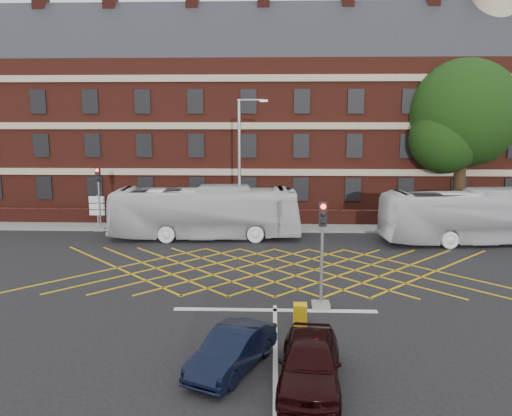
{
  "coord_description": "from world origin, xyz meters",
  "views": [
    {
      "loc": [
        -0.09,
        -22.13,
        7.33
      ],
      "look_at": [
        -0.92,
        1.5,
        3.22
      ],
      "focal_mm": 35.0,
      "sensor_mm": 36.0,
      "label": 1
    }
  ],
  "objects_px": {
    "deciduous_tree": "(463,121)",
    "traffic_light_far": "(100,205)",
    "bus_right": "(479,217)",
    "utility_cabinet": "(300,315)",
    "car_maroon": "(310,361)",
    "direction_signs": "(97,207)",
    "bus_left": "(205,212)",
    "car_navy": "(232,350)",
    "traffic_light_near": "(322,265)",
    "street_lamp": "(241,192)"
  },
  "relations": [
    {
      "from": "deciduous_tree",
      "to": "traffic_light_far",
      "type": "height_order",
      "value": "deciduous_tree"
    },
    {
      "from": "bus_right",
      "to": "utility_cabinet",
      "type": "xyz_separation_m",
      "value": [
        -11.46,
        -12.91,
        -1.23
      ]
    },
    {
      "from": "car_maroon",
      "to": "direction_signs",
      "type": "distance_m",
      "value": 25.22
    },
    {
      "from": "bus_left",
      "to": "bus_right",
      "type": "distance_m",
      "value": 16.76
    },
    {
      "from": "car_navy",
      "to": "bus_right",
      "type": "bearing_deg",
      "value": 73.91
    },
    {
      "from": "deciduous_tree",
      "to": "traffic_light_near",
      "type": "distance_m",
      "value": 23.16
    },
    {
      "from": "car_navy",
      "to": "deciduous_tree",
      "type": "height_order",
      "value": "deciduous_tree"
    },
    {
      "from": "traffic_light_far",
      "to": "car_navy",
      "type": "bearing_deg",
      "value": -60.88
    },
    {
      "from": "car_navy",
      "to": "traffic_light_near",
      "type": "xyz_separation_m",
      "value": [
        3.11,
        5.1,
        1.15
      ]
    },
    {
      "from": "utility_cabinet",
      "to": "car_maroon",
      "type": "bearing_deg",
      "value": -89.23
    },
    {
      "from": "bus_left",
      "to": "bus_right",
      "type": "height_order",
      "value": "bus_left"
    },
    {
      "from": "car_maroon",
      "to": "utility_cabinet",
      "type": "xyz_separation_m",
      "value": [
        -0.06,
        4.17,
        -0.3
      ]
    },
    {
      "from": "deciduous_tree",
      "to": "street_lamp",
      "type": "distance_m",
      "value": 18.06
    },
    {
      "from": "deciduous_tree",
      "to": "utility_cabinet",
      "type": "height_order",
      "value": "deciduous_tree"
    },
    {
      "from": "car_navy",
      "to": "deciduous_tree",
      "type": "distance_m",
      "value": 29.23
    },
    {
      "from": "street_lamp",
      "to": "utility_cabinet",
      "type": "xyz_separation_m",
      "value": [
        3.05,
        -13.72,
        -2.55
      ]
    },
    {
      "from": "bus_right",
      "to": "street_lamp",
      "type": "height_order",
      "value": "street_lamp"
    },
    {
      "from": "deciduous_tree",
      "to": "traffic_light_near",
      "type": "xyz_separation_m",
      "value": [
        -12.07,
        -18.96,
        -5.59
      ]
    },
    {
      "from": "bus_left",
      "to": "traffic_light_far",
      "type": "height_order",
      "value": "traffic_light_far"
    },
    {
      "from": "street_lamp",
      "to": "car_maroon",
      "type": "bearing_deg",
      "value": -80.14
    },
    {
      "from": "bus_right",
      "to": "direction_signs",
      "type": "xyz_separation_m",
      "value": [
        -24.92,
        4.2,
        -0.27
      ]
    },
    {
      "from": "car_navy",
      "to": "street_lamp",
      "type": "bearing_deg",
      "value": 116.93
    },
    {
      "from": "utility_cabinet",
      "to": "bus_right",
      "type": "bearing_deg",
      "value": 48.4
    },
    {
      "from": "bus_left",
      "to": "bus_right",
      "type": "bearing_deg",
      "value": -95.15
    },
    {
      "from": "bus_right",
      "to": "car_maroon",
      "type": "height_order",
      "value": "bus_right"
    },
    {
      "from": "bus_right",
      "to": "deciduous_tree",
      "type": "height_order",
      "value": "deciduous_tree"
    },
    {
      "from": "direction_signs",
      "to": "utility_cabinet",
      "type": "bearing_deg",
      "value": -51.82
    },
    {
      "from": "bus_right",
      "to": "traffic_light_far",
      "type": "bearing_deg",
      "value": 77.98
    },
    {
      "from": "utility_cabinet",
      "to": "traffic_light_near",
      "type": "bearing_deg",
      "value": 62.94
    },
    {
      "from": "deciduous_tree",
      "to": "car_maroon",
      "type": "bearing_deg",
      "value": -117.42
    },
    {
      "from": "car_maroon",
      "to": "direction_signs",
      "type": "height_order",
      "value": "direction_signs"
    },
    {
      "from": "bus_right",
      "to": "car_maroon",
      "type": "relative_size",
      "value": 2.82
    },
    {
      "from": "traffic_light_far",
      "to": "direction_signs",
      "type": "relative_size",
      "value": 1.94
    },
    {
      "from": "street_lamp",
      "to": "direction_signs",
      "type": "height_order",
      "value": "street_lamp"
    },
    {
      "from": "traffic_light_near",
      "to": "direction_signs",
      "type": "distance_m",
      "value": 21.01
    },
    {
      "from": "bus_right",
      "to": "utility_cabinet",
      "type": "relative_size",
      "value": 14.27
    },
    {
      "from": "bus_right",
      "to": "direction_signs",
      "type": "bearing_deg",
      "value": 74.93
    },
    {
      "from": "bus_right",
      "to": "traffic_light_near",
      "type": "distance_m",
      "value": 15.31
    },
    {
      "from": "direction_signs",
      "to": "car_navy",
      "type": "bearing_deg",
      "value": -61.09
    },
    {
      "from": "car_navy",
      "to": "street_lamp",
      "type": "relative_size",
      "value": 0.43
    },
    {
      "from": "deciduous_tree",
      "to": "street_lamp",
      "type": "bearing_deg",
      "value": -156.28
    },
    {
      "from": "street_lamp",
      "to": "bus_right",
      "type": "bearing_deg",
      "value": -3.18
    },
    {
      "from": "bus_left",
      "to": "utility_cabinet",
      "type": "bearing_deg",
      "value": -161.52
    },
    {
      "from": "traffic_light_near",
      "to": "utility_cabinet",
      "type": "height_order",
      "value": "traffic_light_near"
    },
    {
      "from": "street_lamp",
      "to": "deciduous_tree",
      "type": "bearing_deg",
      "value": 23.72
    },
    {
      "from": "car_navy",
      "to": "direction_signs",
      "type": "bearing_deg",
      "value": 142.94
    },
    {
      "from": "car_maroon",
      "to": "traffic_light_near",
      "type": "height_order",
      "value": "traffic_light_near"
    },
    {
      "from": "direction_signs",
      "to": "traffic_light_far",
      "type": "bearing_deg",
      "value": -64.0
    },
    {
      "from": "bus_left",
      "to": "street_lamp",
      "type": "distance_m",
      "value": 2.58
    },
    {
      "from": "traffic_light_near",
      "to": "direction_signs",
      "type": "height_order",
      "value": "traffic_light_near"
    }
  ]
}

